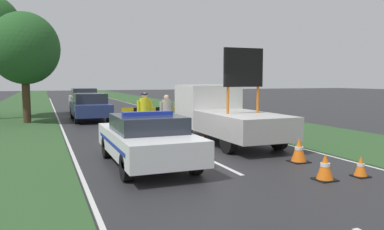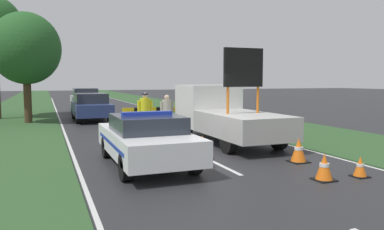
{
  "view_description": "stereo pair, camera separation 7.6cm",
  "coord_description": "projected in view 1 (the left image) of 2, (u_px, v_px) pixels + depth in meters",
  "views": [
    {
      "loc": [
        -4.42,
        -10.27,
        2.29
      ],
      "look_at": [
        0.34,
        1.68,
        1.1
      ],
      "focal_mm": 35.0,
      "sensor_mm": 36.0,
      "label": 1
    },
    {
      "loc": [
        -4.35,
        -10.3,
        2.29
      ],
      "look_at": [
        0.34,
        1.68,
        1.1
      ],
      "focal_mm": 35.0,
      "sensor_mm": 36.0,
      "label": 2
    }
  ],
  "objects": [
    {
      "name": "grass_verge_right",
      "position": [
        176.0,
        107.0,
        32.13
      ],
      "size": [
        4.95,
        120.0,
        0.03
      ],
      "color": "#2D5128",
      "rests_on": "ground"
    },
    {
      "name": "ground_plane",
      "position": [
        202.0,
        156.0,
        11.34
      ],
      "size": [
        160.0,
        160.0,
        0.0
      ],
      "primitive_type": "plane",
      "color": "#28282B"
    },
    {
      "name": "road_barrier",
      "position": [
        156.0,
        111.0,
        16.63
      ],
      "size": [
        3.0,
        0.08,
        1.11
      ],
      "rotation": [
        0.0,
        0.0,
        -0.06
      ],
      "color": "black",
      "rests_on": "ground"
    },
    {
      "name": "traffic_cone_behind_barrier",
      "position": [
        325.0,
        167.0,
        8.59
      ],
      "size": [
        0.46,
        0.46,
        0.63
      ],
      "color": "black",
      "rests_on": "ground"
    },
    {
      "name": "grass_verge_left",
      "position": [
        18.0,
        111.0,
        27.55
      ],
      "size": [
        4.95,
        120.0,
        0.03
      ],
      "color": "#2D5128",
      "rests_on": "ground"
    },
    {
      "name": "police_officer",
      "position": [
        145.0,
        111.0,
        15.27
      ],
      "size": [
        0.64,
        0.41,
        1.79
      ],
      "rotation": [
        0.0,
        0.0,
        3.33
      ],
      "color": "#191E38",
      "rests_on": "ground"
    },
    {
      "name": "roadside_tree_near_right",
      "position": [
        24.0,
        58.0,
        24.0
      ],
      "size": [
        2.84,
        2.84,
        5.22
      ],
      "color": "#42301E",
      "rests_on": "ground"
    },
    {
      "name": "queued_car_hatch_blue",
      "position": [
        90.0,
        107.0,
        21.32
      ],
      "size": [
        1.94,
        4.54,
        1.56
      ],
      "rotation": [
        0.0,
        0.0,
        3.14
      ],
      "color": "navy",
      "rests_on": "ground"
    },
    {
      "name": "lane_markings",
      "position": [
        120.0,
        117.0,
        23.27
      ],
      "size": [
        7.37,
        56.99,
        0.01
      ],
      "color": "silver",
      "rests_on": "ground"
    },
    {
      "name": "police_car",
      "position": [
        147.0,
        139.0,
        10.07
      ],
      "size": [
        1.93,
        4.6,
        1.47
      ],
      "rotation": [
        0.0,
        0.0,
        -0.05
      ],
      "color": "white",
      "rests_on": "ground"
    },
    {
      "name": "traffic_cone_near_police",
      "position": [
        361.0,
        167.0,
        8.9
      ],
      "size": [
        0.36,
        0.36,
        0.5
      ],
      "color": "black",
      "rests_on": "ground"
    },
    {
      "name": "roadside_tree_mid_left",
      "position": [
        24.0,
        49.0,
        19.67
      ],
      "size": [
        3.61,
        3.61,
        5.88
      ],
      "color": "#42301E",
      "rests_on": "ground"
    },
    {
      "name": "work_truck",
      "position": [
        222.0,
        113.0,
        14.19
      ],
      "size": [
        2.11,
        5.92,
        3.37
      ],
      "rotation": [
        0.0,
        0.0,
        3.18
      ],
      "color": "white",
      "rests_on": "ground"
    },
    {
      "name": "traffic_cone_near_truck",
      "position": [
        149.0,
        127.0,
        16.34
      ],
      "size": [
        0.37,
        0.37,
        0.52
      ],
      "color": "black",
      "rests_on": "ground"
    },
    {
      "name": "traffic_cone_lane_edge",
      "position": [
        203.0,
        147.0,
        10.88
      ],
      "size": [
        0.52,
        0.52,
        0.71
      ],
      "color": "black",
      "rests_on": "ground"
    },
    {
      "name": "queued_car_sedan_silver",
      "position": [
        84.0,
        100.0,
        27.13
      ],
      "size": [
        1.84,
        4.3,
        1.73
      ],
      "rotation": [
        0.0,
        0.0,
        3.14
      ],
      "color": "#B2B2B7",
      "rests_on": "ground"
    },
    {
      "name": "traffic_cone_centre_front",
      "position": [
        299.0,
        150.0,
        10.5
      ],
      "size": [
        0.5,
        0.5,
        0.69
      ],
      "color": "black",
      "rests_on": "ground"
    },
    {
      "name": "pedestrian_civilian",
      "position": [
        166.0,
        111.0,
        16.1
      ],
      "size": [
        0.6,
        0.38,
        1.68
      ],
      "rotation": [
        0.0,
        0.0,
        -0.13
      ],
      "color": "#232326",
      "rests_on": "ground"
    }
  ]
}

